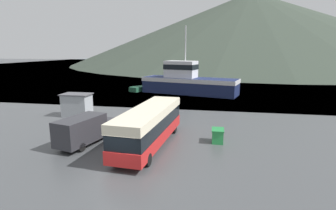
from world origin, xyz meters
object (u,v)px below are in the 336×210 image
at_px(fishing_boat, 188,81).
at_px(storage_bin, 218,136).
at_px(dock_kiosk, 77,105).
at_px(tour_bus, 150,124).
at_px(delivery_van, 86,129).
at_px(small_boat, 143,88).

height_order(fishing_boat, storage_bin, fishing_boat).
relative_size(fishing_boat, dock_kiosk, 5.28).
relative_size(tour_bus, delivery_van, 1.69).
relative_size(fishing_boat, storage_bin, 12.66).
xyz_separation_m(fishing_boat, storage_bin, (5.24, -25.21, -1.59)).
xyz_separation_m(dock_kiosk, small_boat, (2.19, 21.03, -0.91)).
xyz_separation_m(tour_bus, fishing_boat, (0.22, 26.92, 0.41)).
bearing_deg(fishing_boat, tour_bus, 14.36).
bearing_deg(dock_kiosk, delivery_van, -56.83).
distance_m(fishing_boat, dock_kiosk, 21.99).
distance_m(delivery_van, dock_kiosk, 10.09).
xyz_separation_m(delivery_van, storage_bin, (10.78, 2.22, -0.66)).
bearing_deg(small_boat, fishing_boat, -162.87).
bearing_deg(fishing_boat, delivery_van, 3.41).
bearing_deg(fishing_boat, small_boat, -88.15).
distance_m(fishing_boat, storage_bin, 25.80).
xyz_separation_m(delivery_van, small_boat, (-3.33, 29.48, -0.82)).
relative_size(fishing_boat, small_boat, 2.98).
xyz_separation_m(delivery_van, dock_kiosk, (-5.52, 8.45, 0.10)).
bearing_deg(delivery_van, dock_kiosk, 136.81).
distance_m(tour_bus, storage_bin, 5.85).
distance_m(tour_bus, delivery_van, 5.37).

